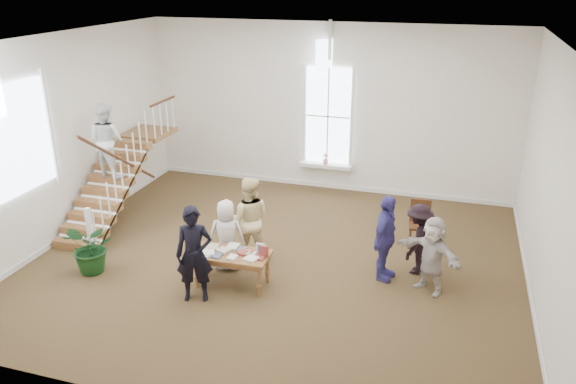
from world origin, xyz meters
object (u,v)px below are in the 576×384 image
(elderly_woman, at_px, (227,235))
(woman_cluster_b, at_px, (418,239))
(library_table, at_px, (231,257))
(person_yellow, at_px, (249,219))
(woman_cluster_a, at_px, (385,238))
(police_officer, at_px, (194,254))
(side_chair, at_px, (420,220))
(woman_cluster_c, at_px, (432,255))
(floor_plant, at_px, (92,248))

(elderly_woman, relative_size, woman_cluster_b, 1.01)
(library_table, distance_m, woman_cluster_b, 3.71)
(person_yellow, distance_m, woman_cluster_a, 2.81)
(police_officer, bearing_deg, woman_cluster_b, 11.12)
(library_table, relative_size, woman_cluster_b, 1.01)
(library_table, distance_m, side_chair, 4.35)
(library_table, height_order, elderly_woman, elderly_woman)
(elderly_woman, height_order, person_yellow, person_yellow)
(person_yellow, xyz_separation_m, woman_cluster_c, (3.71, -0.19, -0.16))
(woman_cluster_b, distance_m, side_chair, 1.28)
(woman_cluster_c, distance_m, side_chair, 1.96)
(elderly_woman, xyz_separation_m, woman_cluster_c, (4.01, 0.31, 0.02))
(elderly_woman, relative_size, woman_cluster_a, 0.84)
(woman_cluster_b, height_order, side_chair, woman_cluster_b)
(floor_plant, bearing_deg, library_table, 7.00)
(library_table, bearing_deg, police_officer, -126.63)
(police_officer, bearing_deg, woman_cluster_c, 1.78)
(woman_cluster_a, height_order, woman_cluster_c, woman_cluster_a)
(floor_plant, distance_m, side_chair, 6.94)
(police_officer, relative_size, woman_cluster_c, 1.21)
(library_table, xyz_separation_m, person_yellow, (-0.05, 1.10, 0.31))
(elderly_woman, height_order, woman_cluster_a, woman_cluster_a)
(person_yellow, height_order, woman_cluster_b, person_yellow)
(library_table, height_order, woman_cluster_c, woman_cluster_c)
(woman_cluster_a, height_order, woman_cluster_b, woman_cluster_a)
(elderly_woman, xyz_separation_m, woman_cluster_a, (3.11, 0.51, 0.14))
(police_officer, height_order, side_chair, police_officer)
(person_yellow, relative_size, woman_cluster_b, 1.25)
(police_officer, xyz_separation_m, floor_plant, (-2.42, 0.30, -0.37))
(woman_cluster_a, relative_size, woman_cluster_b, 1.20)
(police_officer, relative_size, side_chair, 1.78)
(library_table, distance_m, person_yellow, 1.15)
(library_table, xyz_separation_m, woman_cluster_b, (3.36, 1.56, 0.13))
(police_officer, distance_m, side_chair, 5.13)
(woman_cluster_b, bearing_deg, library_table, -49.55)
(elderly_woman, bearing_deg, person_yellow, -134.41)
(woman_cluster_b, distance_m, floor_plant, 6.52)
(elderly_woman, xyz_separation_m, floor_plant, (-2.52, -0.95, -0.19))
(elderly_woman, height_order, woman_cluster_c, woman_cluster_c)
(library_table, bearing_deg, person_yellow, 90.34)
(library_table, xyz_separation_m, side_chair, (3.30, 2.83, -0.03))
(side_chair, bearing_deg, library_table, -144.93)
(library_table, relative_size, elderly_woman, 1.00)
(woman_cluster_c, bearing_deg, woman_cluster_b, 148.51)
(elderly_woman, distance_m, woman_cluster_c, 4.02)
(library_table, xyz_separation_m, woman_cluster_c, (3.66, 0.91, 0.15))
(person_yellow, height_order, side_chair, person_yellow)
(woman_cluster_a, bearing_deg, police_officer, 130.05)
(person_yellow, xyz_separation_m, side_chair, (3.35, 1.73, -0.34))
(person_yellow, bearing_deg, woman_cluster_b, 174.80)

